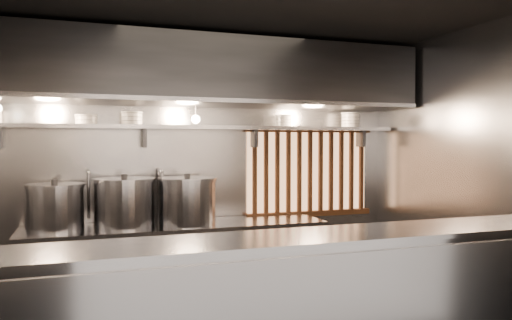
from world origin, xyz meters
TOP-DOWN VIEW (x-y plane):
  - ceiling at (0.00, 0.00)m, footprint 4.50×4.50m
  - wall_back at (0.00, 1.50)m, footprint 4.50×0.00m
  - wall_right at (2.25, 0.00)m, footprint 0.00×3.00m
  - cooking_bench at (-0.30, 1.13)m, footprint 3.00×0.70m
  - bowl_shelf at (0.00, 1.32)m, footprint 4.40×0.34m
  - exhaust_hood at (0.00, 1.10)m, footprint 4.40×0.81m
  - wood_screen at (1.30, 1.45)m, footprint 1.56×0.09m
  - faucet_left at (-1.15, 1.37)m, footprint 0.04×0.30m
  - faucet_right at (-0.45, 1.37)m, footprint 0.04×0.30m
  - pendant_bulb at (-0.10, 1.20)m, footprint 0.09×0.09m
  - stock_pot_left at (-1.45, 1.16)m, footprint 0.68×0.68m
  - stock_pot_mid at (-0.21, 1.10)m, footprint 0.69×0.69m
  - stock_pot_right at (-0.82, 1.14)m, footprint 0.76×0.76m
  - bowl_stack_1 at (-1.16, 1.32)m, footprint 0.22×0.22m
  - bowl_stack_2 at (-0.73, 1.32)m, footprint 0.22×0.22m
  - bowl_stack_3 at (0.92, 1.32)m, footprint 0.20×0.20m
  - bowl_stack_4 at (1.77, 1.32)m, footprint 0.22×0.22m

SIDE VIEW (x-z plane):
  - cooking_bench at x=-0.30m, z-range 0.00..0.90m
  - stock_pot_left at x=-1.45m, z-range 0.88..1.36m
  - stock_pot_mid at x=-0.21m, z-range 0.88..1.39m
  - stock_pot_right at x=-0.82m, z-range 0.88..1.40m
  - faucet_left at x=-1.15m, z-range 1.06..1.56m
  - faucet_right at x=-0.45m, z-range 1.06..1.56m
  - wood_screen at x=1.30m, z-range 0.86..1.90m
  - wall_back at x=0.00m, z-range -0.85..3.65m
  - wall_right at x=2.25m, z-range -0.10..2.90m
  - bowl_shelf at x=0.00m, z-range 1.86..1.90m
  - bowl_stack_1 at x=-1.16m, z-range 1.90..1.99m
  - pendant_bulb at x=-0.10m, z-range 1.87..2.05m
  - bowl_stack_2 at x=-0.73m, z-range 1.90..2.03m
  - bowl_stack_3 at x=0.92m, z-range 1.90..2.03m
  - bowl_stack_4 at x=1.77m, z-range 1.90..2.07m
  - exhaust_hood at x=0.00m, z-range 2.10..2.75m
  - ceiling at x=0.00m, z-range 2.80..2.80m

